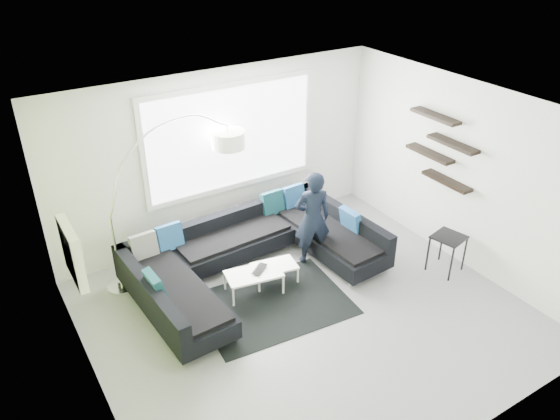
# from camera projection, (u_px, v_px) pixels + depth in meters

# --- Properties ---
(ground) EXTENTS (5.50, 5.50, 0.00)m
(ground) POSITION_uv_depth(u_px,v_px,m) (307.00, 314.00, 7.43)
(ground) COLOR gray
(ground) RESTS_ON ground
(room_shell) EXTENTS (5.54, 5.04, 2.82)m
(room_shell) POSITION_uv_depth(u_px,v_px,m) (304.00, 189.00, 6.72)
(room_shell) COLOR white
(room_shell) RESTS_ON ground
(sectional_sofa) EXTENTS (3.63, 2.37, 0.76)m
(sectional_sofa) POSITION_uv_depth(u_px,v_px,m) (257.00, 259.00, 7.99)
(sectional_sofa) COLOR black
(sectional_sofa) RESTS_ON ground
(rug) EXTENTS (2.15, 1.64, 0.01)m
(rug) POSITION_uv_depth(u_px,v_px,m) (273.00, 304.00, 7.60)
(rug) COLOR black
(rug) RESTS_ON ground
(coffee_table) EXTENTS (1.10, 0.75, 0.33)m
(coffee_table) POSITION_uv_depth(u_px,v_px,m) (264.00, 277.00, 7.89)
(coffee_table) COLOR silver
(coffee_table) RESTS_ON ground
(arc_lamp) EXTENTS (2.19, 0.60, 2.36)m
(arc_lamp) POSITION_uv_depth(u_px,v_px,m) (110.00, 217.00, 7.37)
(arc_lamp) COLOR silver
(arc_lamp) RESTS_ON ground
(side_table) EXTENTS (0.52, 0.52, 0.60)m
(side_table) POSITION_uv_depth(u_px,v_px,m) (446.00, 253.00, 8.19)
(side_table) COLOR black
(side_table) RESTS_ON ground
(person) EXTENTS (0.78, 0.70, 1.53)m
(person) POSITION_uv_depth(u_px,v_px,m) (312.00, 218.00, 8.17)
(person) COLOR black
(person) RESTS_ON ground
(laptop) EXTENTS (0.50, 0.49, 0.02)m
(laptop) POSITION_uv_depth(u_px,v_px,m) (262.00, 270.00, 7.74)
(laptop) COLOR black
(laptop) RESTS_ON coffee_table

